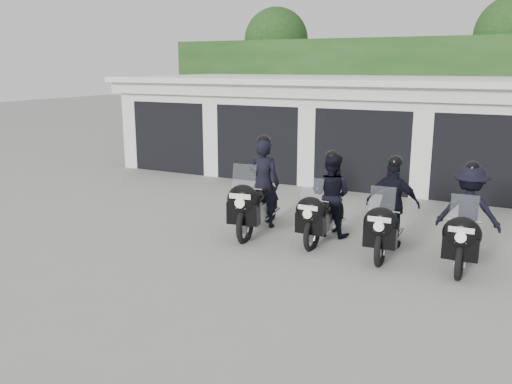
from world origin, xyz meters
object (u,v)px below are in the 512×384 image
at_px(police_bike_a, 258,193).
at_px(police_bike_d, 467,219).
at_px(police_bike_b, 328,201).
at_px(police_bike_c, 391,210).

distance_m(police_bike_a, police_bike_d, 4.00).
bearing_deg(police_bike_d, police_bike_b, 174.93).
xyz_separation_m(police_bike_b, police_bike_d, (2.58, -0.18, 0.02)).
distance_m(police_bike_b, police_bike_d, 2.59).
relative_size(police_bike_a, police_bike_d, 1.11).
bearing_deg(police_bike_b, police_bike_d, -3.24).
distance_m(police_bike_a, police_bike_c, 2.70).
xyz_separation_m(police_bike_a, police_bike_b, (1.42, 0.18, -0.05)).
bearing_deg(police_bike_c, police_bike_b, 168.56).
distance_m(police_bike_c, police_bike_d, 1.31).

